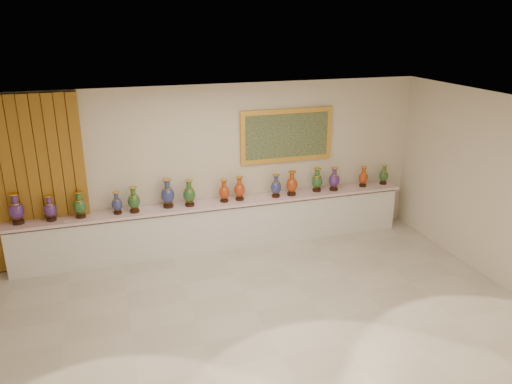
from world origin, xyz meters
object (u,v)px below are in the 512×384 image
vase_1 (50,209)px  counter (218,225)px  vase_0 (16,210)px  vase_2 (80,206)px

vase_1 → counter: bearing=0.5°
vase_1 → vase_0: bearing=176.8°
counter → vase_0: 3.42m
vase_1 → vase_2: 0.46m
vase_0 → vase_2: bearing=-1.9°
vase_0 → vase_2: 0.98m
counter → vase_0: bearing=180.0°
counter → vase_1: vase_1 is taller
vase_0 → vase_1: size_ratio=1.18×
counter → vase_1: (-2.84, -0.03, 0.66)m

